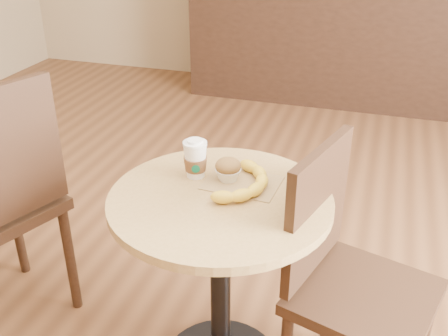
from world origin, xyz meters
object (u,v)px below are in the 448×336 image
(coffee_cup, at_px, (195,160))
(banana, at_px, (247,182))
(cafe_table, at_px, (220,252))
(muffin, at_px, (228,169))
(chair_right, at_px, (346,277))

(coffee_cup, xyz_separation_m, banana, (0.19, -0.03, -0.04))
(cafe_table, distance_m, coffee_cup, 0.32)
(banana, bearing_deg, muffin, 165.59)
(muffin, bearing_deg, coffee_cup, -178.02)
(chair_right, bearing_deg, cafe_table, 109.56)
(chair_right, bearing_deg, coffee_cup, 97.87)
(cafe_table, height_order, chair_right, chair_right)
(coffee_cup, height_order, muffin, coffee_cup)
(muffin, relative_size, banana, 0.29)
(coffee_cup, distance_m, banana, 0.19)
(coffee_cup, relative_size, banana, 0.45)
(cafe_table, distance_m, banana, 0.26)
(chair_right, xyz_separation_m, coffee_cup, (-0.53, 0.08, 0.30))
(cafe_table, height_order, banana, banana)
(coffee_cup, relative_size, muffin, 1.54)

